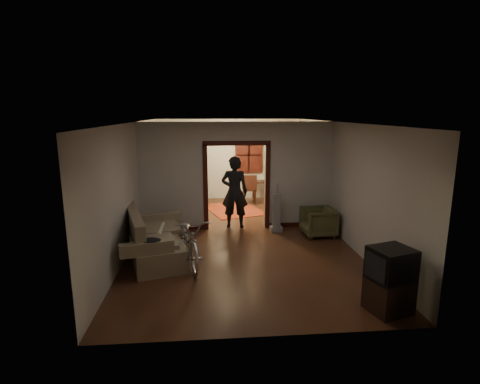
{
  "coord_description": "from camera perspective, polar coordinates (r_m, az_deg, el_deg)",
  "views": [
    {
      "loc": [
        -0.73,
        -8.84,
        3.05
      ],
      "look_at": [
        0.0,
        -0.3,
        1.2
      ],
      "focal_mm": 28.0,
      "sensor_mm": 36.0,
      "label": 1
    }
  ],
  "objects": [
    {
      "name": "jacket",
      "position": [
        7.21,
        -13.55,
        -7.34
      ],
      "size": [
        0.45,
        0.33,
        0.13
      ],
      "primitive_type": "ellipsoid",
      "color": "black",
      "rests_on": "sofa"
    },
    {
      "name": "sofa",
      "position": [
        8.13,
        -12.9,
        -6.38
      ],
      "size": [
        1.56,
        2.38,
        1.01
      ],
      "primitive_type": "cube",
      "rotation": [
        0.0,
        0.0,
        0.29
      ],
      "color": "brown",
      "rests_on": "floor"
    },
    {
      "name": "vacuum",
      "position": [
        9.7,
        5.55,
        -3.11
      ],
      "size": [
        0.36,
        0.32,
        1.0
      ],
      "primitive_type": "cube",
      "rotation": [
        0.0,
        0.0,
        -0.29
      ],
      "color": "gray",
      "rests_on": "floor"
    },
    {
      "name": "desk_chair",
      "position": [
        12.54,
        1.42,
        0.45
      ],
      "size": [
        0.5,
        0.5,
        1.0
      ],
      "primitive_type": "cube",
      "rotation": [
        0.0,
        0.0,
        0.13
      ],
      "color": "black",
      "rests_on": "floor"
    },
    {
      "name": "globe",
      "position": [
        12.6,
        -8.18,
        7.0
      ],
      "size": [
        0.29,
        0.29,
        0.29
      ],
      "primitive_type": "sphere",
      "color": "#1E5972",
      "rests_on": "locker"
    },
    {
      "name": "locker",
      "position": [
        12.72,
        -8.05,
        2.64
      ],
      "size": [
        1.06,
        0.73,
        1.94
      ],
      "primitive_type": "cube",
      "rotation": [
        0.0,
        0.0,
        -0.21
      ],
      "color": "#293520",
      "rests_on": "floor"
    },
    {
      "name": "oriental_rug",
      "position": [
        11.86,
        -0.96,
        -2.69
      ],
      "size": [
        2.0,
        2.31,
        0.01
      ],
      "primitive_type": "cube",
      "rotation": [
        0.0,
        0.0,
        0.29
      ],
      "color": "maroon",
      "rests_on": "floor"
    },
    {
      "name": "crt_tv",
      "position": [
        6.23,
        22.06,
        -10.19
      ],
      "size": [
        0.72,
        0.68,
        0.51
      ],
      "primitive_type": "cube",
      "rotation": [
        0.0,
        0.0,
        0.29
      ],
      "color": "black",
      "rests_on": "tv_stand"
    },
    {
      "name": "bicycle",
      "position": [
        7.73,
        -7.73,
        -7.16
      ],
      "size": [
        1.07,
        2.01,
        1.01
      ],
      "primitive_type": "imported",
      "rotation": [
        0.0,
        0.0,
        0.22
      ],
      "color": "silver",
      "rests_on": "floor"
    },
    {
      "name": "floor",
      "position": [
        9.37,
        -0.16,
        -6.8
      ],
      "size": [
        5.0,
        8.5,
        0.01
      ],
      "primitive_type": "cube",
      "color": "#371C11",
      "rests_on": "ground"
    },
    {
      "name": "wall_left",
      "position": [
        9.16,
        -15.95,
        1.34
      ],
      "size": [
        0.02,
        8.5,
        2.8
      ],
      "primitive_type": "cube",
      "color": "beige",
      "rests_on": "floor"
    },
    {
      "name": "rolled_paper",
      "position": [
        8.39,
        -11.96,
        -5.56
      ],
      "size": [
        0.1,
        0.8,
        0.1
      ],
      "primitive_type": "cylinder",
      "rotation": [
        1.57,
        0.0,
        0.0
      ],
      "color": "beige",
      "rests_on": "sofa"
    },
    {
      "name": "chandelier",
      "position": [
        11.38,
        -1.22,
        8.65
      ],
      "size": [
        0.24,
        0.24,
        0.24
      ],
      "primitive_type": "sphere",
      "color": "#FFE0A5",
      "rests_on": "ceiling"
    },
    {
      "name": "desk",
      "position": [
        13.11,
        3.85,
        0.19
      ],
      "size": [
        0.95,
        0.6,
        0.66
      ],
      "primitive_type": "cube",
      "rotation": [
        0.0,
        0.0,
        -0.11
      ],
      "color": "black",
      "rests_on": "floor"
    },
    {
      "name": "wall_back",
      "position": [
        13.21,
        -1.69,
        4.99
      ],
      "size": [
        5.0,
        0.02,
        2.8
      ],
      "primitive_type": "cube",
      "color": "beige",
      "rests_on": "floor"
    },
    {
      "name": "far_window",
      "position": [
        13.21,
        1.36,
        5.65
      ],
      "size": [
        0.98,
        0.06,
        1.28
      ],
      "primitive_type": "cube",
      "color": "black",
      "rests_on": "wall_back"
    },
    {
      "name": "wall_right",
      "position": [
        9.55,
        14.97,
        1.82
      ],
      "size": [
        0.02,
        8.5,
        2.8
      ],
      "primitive_type": "cube",
      "color": "beige",
      "rests_on": "floor"
    },
    {
      "name": "tv_stand",
      "position": [
        6.43,
        21.7,
        -14.34
      ],
      "size": [
        0.72,
        0.69,
        0.54
      ],
      "primitive_type": "cube",
      "rotation": [
        0.0,
        0.0,
        0.29
      ],
      "color": "black",
      "rests_on": "floor"
    },
    {
      "name": "person",
      "position": [
        9.88,
        -0.84,
        -0.01
      ],
      "size": [
        0.77,
        0.57,
        1.93
      ],
      "primitive_type": "imported",
      "rotation": [
        0.0,
        0.0,
        2.97
      ],
      "color": "black",
      "rests_on": "floor"
    },
    {
      "name": "ceiling",
      "position": [
        8.87,
        -0.17,
        10.57
      ],
      "size": [
        5.0,
        8.5,
        0.01
      ],
      "primitive_type": "cube",
      "color": "white",
      "rests_on": "floor"
    },
    {
      "name": "armchair",
      "position": [
        9.55,
        11.81,
        -4.47
      ],
      "size": [
        0.83,
        0.81,
        0.71
      ],
      "primitive_type": "imported",
      "rotation": [
        0.0,
        0.0,
        -1.51
      ],
      "color": "#4F502D",
      "rests_on": "floor"
    },
    {
      "name": "light_switch",
      "position": [
        9.84,
        5.62,
        1.59
      ],
      "size": [
        0.08,
        0.01,
        0.12
      ],
      "primitive_type": "cube",
      "color": "silver",
      "rests_on": "partition_wall"
    },
    {
      "name": "door_casing",
      "position": [
        9.81,
        -0.52,
        0.72
      ],
      "size": [
        1.74,
        0.2,
        2.32
      ],
      "primitive_type": "cube",
      "color": "#37120C",
      "rests_on": "floor"
    },
    {
      "name": "partition_wall",
      "position": [
        9.75,
        -0.53,
        2.44
      ],
      "size": [
        5.0,
        0.14,
        2.8
      ],
      "primitive_type": "cube",
      "color": "beige",
      "rests_on": "floor"
    }
  ]
}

